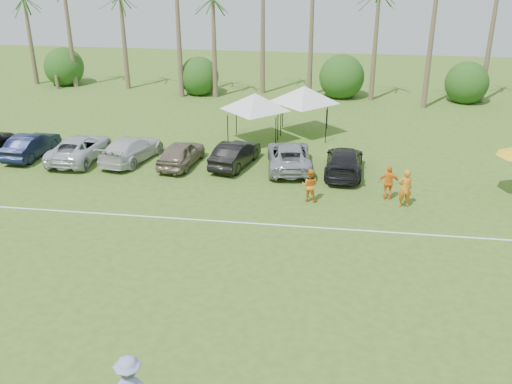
# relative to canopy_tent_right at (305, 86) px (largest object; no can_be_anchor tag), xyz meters

# --- Properties ---
(field_lines) EXTENTS (80.00, 12.10, 0.01)m
(field_lines) POSITION_rel_canopy_tent_right_xyz_m (-3.57, -19.78, -3.29)
(field_lines) COLOR white
(field_lines) RESTS_ON ground
(palm_tree_0) EXTENTS (2.40, 2.40, 8.90)m
(palm_tree_0) POSITION_rel_canopy_tent_right_xyz_m (-25.57, 10.22, 4.18)
(palm_tree_0) COLOR brown
(palm_tree_0) RESTS_ON ground
(palm_tree_4) EXTENTS (2.40, 2.40, 8.90)m
(palm_tree_4) POSITION_rel_canopy_tent_right_xyz_m (-7.57, 10.22, 4.18)
(palm_tree_4) COLOR brown
(palm_tree_4) RESTS_ON ground
(palm_tree_8) EXTENTS (2.40, 2.40, 8.90)m
(palm_tree_8) POSITION_rel_canopy_tent_right_xyz_m (9.43, 10.22, 4.18)
(palm_tree_8) COLOR brown
(palm_tree_8) RESTS_ON ground
(bush_tree_0) EXTENTS (4.00, 4.00, 4.00)m
(bush_tree_0) POSITION_rel_canopy_tent_right_xyz_m (-22.57, 11.22, -1.50)
(bush_tree_0) COLOR brown
(bush_tree_0) RESTS_ON ground
(bush_tree_1) EXTENTS (4.00, 4.00, 4.00)m
(bush_tree_1) POSITION_rel_canopy_tent_right_xyz_m (-9.57, 11.22, -1.50)
(bush_tree_1) COLOR brown
(bush_tree_1) RESTS_ON ground
(bush_tree_2) EXTENTS (4.00, 4.00, 4.00)m
(bush_tree_2) POSITION_rel_canopy_tent_right_xyz_m (2.43, 11.22, -1.50)
(bush_tree_2) COLOR brown
(bush_tree_2) RESTS_ON ground
(bush_tree_3) EXTENTS (4.00, 4.00, 4.00)m
(bush_tree_3) POSITION_rel_canopy_tent_right_xyz_m (12.43, 11.22, -1.50)
(bush_tree_3) COLOR brown
(bush_tree_3) RESTS_ON ground
(sideline_player_a) EXTENTS (0.78, 0.60, 1.93)m
(sideline_player_a) POSITION_rel_canopy_tent_right_xyz_m (5.66, -10.86, -2.34)
(sideline_player_a) COLOR orange
(sideline_player_a) RESTS_ON ground
(sideline_player_b) EXTENTS (0.91, 0.76, 1.68)m
(sideline_player_b) POSITION_rel_canopy_tent_right_xyz_m (1.07, -10.86, -2.46)
(sideline_player_b) COLOR orange
(sideline_player_b) RESTS_ON ground
(sideline_player_c) EXTENTS (1.06, 0.47, 1.79)m
(sideline_player_c) POSITION_rel_canopy_tent_right_xyz_m (4.95, -10.10, -2.40)
(sideline_player_c) COLOR orange
(sideline_player_c) RESTS_ON ground
(canopy_tent_left) EXTENTS (4.62, 4.62, 3.74)m
(canopy_tent_left) POSITION_rel_canopy_tent_right_xyz_m (-2.97, -2.05, -0.09)
(canopy_tent_left) COLOR black
(canopy_tent_left) RESTS_ON ground
(canopy_tent_right) EXTENTS (4.76, 4.76, 3.85)m
(canopy_tent_right) POSITION_rel_canopy_tent_right_xyz_m (0.00, 0.00, 0.00)
(canopy_tent_right) COLOR black
(canopy_tent_right) RESTS_ON ground
(parked_car_1) EXTENTS (1.77, 4.46, 1.44)m
(parked_car_1) POSITION_rel_canopy_tent_right_xyz_m (-15.90, -6.72, -2.58)
(parked_car_1) COLOR black
(parked_car_1) RESTS_ON ground
(parked_car_2) EXTENTS (2.45, 5.22, 1.44)m
(parked_car_2) POSITION_rel_canopy_tent_right_xyz_m (-12.80, -6.83, -2.58)
(parked_car_2) COLOR silver
(parked_car_2) RESTS_ON ground
(parked_car_3) EXTENTS (3.06, 5.30, 1.44)m
(parked_car_3) POSITION_rel_canopy_tent_right_xyz_m (-9.69, -6.53, -2.58)
(parked_car_3) COLOR silver
(parked_car_3) RESTS_ON ground
(parked_car_4) EXTENTS (2.18, 4.41, 1.44)m
(parked_car_4) POSITION_rel_canopy_tent_right_xyz_m (-6.58, -6.88, -2.58)
(parked_car_4) COLOR #776756
(parked_car_4) RESTS_ON ground
(parked_car_5) EXTENTS (2.48, 4.62, 1.44)m
(parked_car_5) POSITION_rel_canopy_tent_right_xyz_m (-3.47, -6.51, -2.58)
(parked_car_5) COLOR black
(parked_car_5) RESTS_ON ground
(parked_car_6) EXTENTS (3.09, 5.48, 1.44)m
(parked_car_6) POSITION_rel_canopy_tent_right_xyz_m (-0.37, -6.43, -2.58)
(parked_car_6) COLOR #8F9499
(parked_car_6) RESTS_ON ground
(parked_car_7) EXTENTS (2.20, 5.05, 1.44)m
(parked_car_7) POSITION_rel_canopy_tent_right_xyz_m (2.74, -6.82, -2.58)
(parked_car_7) COLOR black
(parked_car_7) RESTS_ON ground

